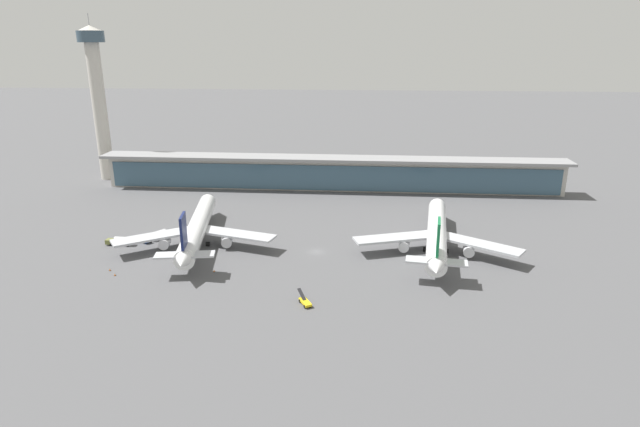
% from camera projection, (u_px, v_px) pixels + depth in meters
% --- Properties ---
extents(ground_plane, '(1200.00, 1200.00, 0.00)m').
position_uv_depth(ground_plane, '(316.00, 252.00, 168.24)').
color(ground_plane, '#515154').
extents(airliner_left_stand, '(51.46, 67.62, 18.06)m').
position_uv_depth(airliner_left_stand, '(197.00, 228.00, 172.64)').
color(airliner_left_stand, white).
rests_on(airliner_left_stand, ground).
extents(airliner_centre_stand, '(51.73, 67.77, 18.06)m').
position_uv_depth(airliner_centre_stand, '(437.00, 234.00, 167.73)').
color(airliner_centre_stand, white).
rests_on(airliner_centre_stand, ground).
extents(service_truck_near_nose_olive, '(8.68, 2.75, 2.95)m').
position_uv_depth(service_truck_near_nose_olive, '(120.00, 240.00, 173.17)').
color(service_truck_near_nose_olive, olive).
rests_on(service_truck_near_nose_olive, ground).
extents(service_truck_under_wing_yellow, '(4.44, 6.62, 2.70)m').
position_uv_depth(service_truck_under_wing_yellow, '(305.00, 301.00, 134.26)').
color(service_truck_under_wing_yellow, yellow).
rests_on(service_truck_under_wing_yellow, ground).
extents(service_truck_mid_apron_blue, '(6.67, 8.39, 2.95)m').
position_uv_depth(service_truck_mid_apron_blue, '(155.00, 235.00, 177.78)').
color(service_truck_mid_apron_blue, '#234C9E').
rests_on(service_truck_mid_apron_blue, ground).
extents(terminal_building, '(206.54, 12.80, 15.20)m').
position_uv_depth(terminal_building, '(331.00, 173.00, 237.09)').
color(terminal_building, beige).
rests_on(terminal_building, ground).
extents(control_tower, '(12.00, 12.00, 75.88)m').
position_uv_depth(control_tower, '(98.00, 92.00, 246.30)').
color(control_tower, beige).
rests_on(control_tower, ground).
extents(safety_cone_alpha, '(0.62, 0.62, 0.70)m').
position_uv_depth(safety_cone_alpha, '(214.00, 271.00, 153.57)').
color(safety_cone_alpha, orange).
rests_on(safety_cone_alpha, ground).
extents(safety_cone_bravo, '(0.62, 0.62, 0.70)m').
position_uv_depth(safety_cone_bravo, '(186.00, 269.00, 154.80)').
color(safety_cone_bravo, orange).
rests_on(safety_cone_bravo, ground).
extents(safety_cone_charlie, '(0.62, 0.62, 0.70)m').
position_uv_depth(safety_cone_charlie, '(110.00, 270.00, 154.26)').
color(safety_cone_charlie, orange).
rests_on(safety_cone_charlie, ground).
extents(safety_cone_delta, '(0.62, 0.62, 0.70)m').
position_uv_depth(safety_cone_delta, '(115.00, 275.00, 150.95)').
color(safety_cone_delta, orange).
rests_on(safety_cone_delta, ground).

